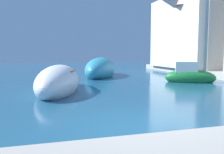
# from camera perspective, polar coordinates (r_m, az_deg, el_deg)

# --- Properties ---
(ground) EXTENTS (80.00, 80.00, 0.00)m
(ground) POSITION_cam_1_polar(r_m,az_deg,el_deg) (6.82, 5.48, -11.35)
(ground) COLOR #1E5170
(moored_boat_0) EXTENTS (4.60, 6.71, 2.03)m
(moored_boat_0) POSITION_cam_1_polar(r_m,az_deg,el_deg) (20.49, -2.72, 1.79)
(moored_boat_0) COLOR teal
(moored_boat_0) RESTS_ON ground
(moored_boat_1) EXTENTS (3.32, 6.20, 1.76)m
(moored_boat_1) POSITION_cam_1_polar(r_m,az_deg,el_deg) (12.76, -12.46, -1.14)
(moored_boat_1) COLOR white
(moored_boat_1) RESTS_ON ground
(moored_boat_5) EXTENTS (3.52, 2.65, 1.63)m
(moored_boat_5) POSITION_cam_1_polar(r_m,az_deg,el_deg) (17.10, 17.78, 0.22)
(moored_boat_5) COLOR #197233
(moored_boat_5) RESTS_ON ground
(waterfront_building_annex) EXTENTS (5.63, 7.02, 6.69)m
(waterfront_building_annex) POSITION_cam_1_polar(r_m,az_deg,el_deg) (25.34, 21.98, 9.70)
(waterfront_building_annex) COLOR beige
(waterfront_building_annex) RESTS_ON quay_promenade
(waterfront_building_far) EXTENTS (7.10, 9.52, 8.25)m
(waterfront_building_far) POSITION_cam_1_polar(r_m,az_deg,el_deg) (26.63, 20.01, 11.28)
(waterfront_building_far) COLOR white
(waterfront_building_far) RESTS_ON quay_promenade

